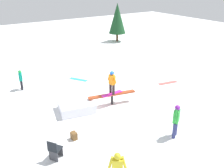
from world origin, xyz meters
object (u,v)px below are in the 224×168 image
(bystander_green, at_px, (176,119))
(backpack_on_snow, at_px, (74,136))
(rail_feature, at_px, (112,95))
(bystander_teal, at_px, (21,79))
(loose_snowboard_coral, at_px, (168,83))
(folding_chair, at_px, (55,150))
(pine_tree_far, at_px, (117,18))
(loose_snowboard_cyan, at_px, (78,79))
(main_rider_on_rail, at_px, (112,83))

(bystander_green, bearing_deg, backpack_on_snow, -60.62)
(rail_feature, bearing_deg, bystander_teal, 139.48)
(loose_snowboard_coral, bearing_deg, bystander_green, 58.77)
(bystander_green, xyz_separation_m, folding_chair, (-5.05, 1.51, -0.47))
(pine_tree_far, bearing_deg, loose_snowboard_coral, -108.48)
(loose_snowboard_cyan, height_order, folding_chair, folding_chair)
(backpack_on_snow, height_order, pine_tree_far, pine_tree_far)
(rail_feature, distance_m, bystander_teal, 6.11)
(loose_snowboard_coral, relative_size, loose_snowboard_cyan, 1.06)
(loose_snowboard_coral, relative_size, folding_chair, 1.60)
(rail_feature, bearing_deg, main_rider_on_rail, 0.00)
(loose_snowboard_cyan, bearing_deg, main_rider_on_rail, -33.28)
(bystander_green, height_order, loose_snowboard_cyan, bystander_green)
(loose_snowboard_cyan, distance_m, folding_chair, 8.30)
(loose_snowboard_cyan, relative_size, pine_tree_far, 0.32)
(loose_snowboard_coral, bearing_deg, folding_chair, 29.70)
(bystander_teal, distance_m, loose_snowboard_coral, 9.64)
(rail_feature, xyz_separation_m, pine_tree_far, (8.80, 12.26, 1.96))
(main_rider_on_rail, height_order, backpack_on_snow, main_rider_on_rail)
(pine_tree_far, bearing_deg, bystander_green, -116.45)
(bystander_teal, height_order, loose_snowboard_coral, bystander_teal)
(bystander_teal, relative_size, pine_tree_far, 0.31)
(main_rider_on_rail, bearing_deg, bystander_green, -84.50)
(bystander_teal, bearing_deg, bystander_green, -137.32)
(main_rider_on_rail, relative_size, bystander_teal, 1.04)
(bystander_green, distance_m, folding_chair, 5.29)
(bystander_green, bearing_deg, loose_snowboard_coral, -162.46)
(pine_tree_far, bearing_deg, bystander_teal, -149.38)
(bystander_teal, bearing_deg, folding_chair, -168.48)
(folding_chair, bearing_deg, bystander_green, -141.19)
(loose_snowboard_cyan, xyz_separation_m, backpack_on_snow, (-3.29, -6.19, 0.16))
(main_rider_on_rail, xyz_separation_m, loose_snowboard_coral, (4.86, 0.46, -1.31))
(rail_feature, height_order, main_rider_on_rail, main_rider_on_rail)
(bystander_green, distance_m, loose_snowboard_coral, 6.30)
(bystander_green, bearing_deg, rail_feature, -111.12)
(rail_feature, distance_m, pine_tree_far, 15.22)
(main_rider_on_rail, distance_m, loose_snowboard_coral, 5.05)
(rail_feature, distance_m, loose_snowboard_cyan, 4.39)
(folding_chair, bearing_deg, loose_snowboard_coral, -106.12)
(bystander_green, distance_m, pine_tree_far, 18.39)
(loose_snowboard_cyan, xyz_separation_m, folding_chair, (-4.46, -6.98, 0.40))
(main_rider_on_rail, distance_m, bystander_green, 4.21)
(bystander_green, distance_m, loose_snowboard_cyan, 8.56)
(bystander_teal, distance_m, loose_snowboard_cyan, 3.84)
(bystander_green, relative_size, backpack_on_snow, 4.64)
(pine_tree_far, bearing_deg, folding_chair, -131.58)
(rail_feature, distance_m, main_rider_on_rail, 0.77)
(bystander_teal, distance_m, bystander_green, 10.00)
(folding_chair, relative_size, pine_tree_far, 0.21)
(loose_snowboard_coral, bearing_deg, rail_feature, 16.66)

